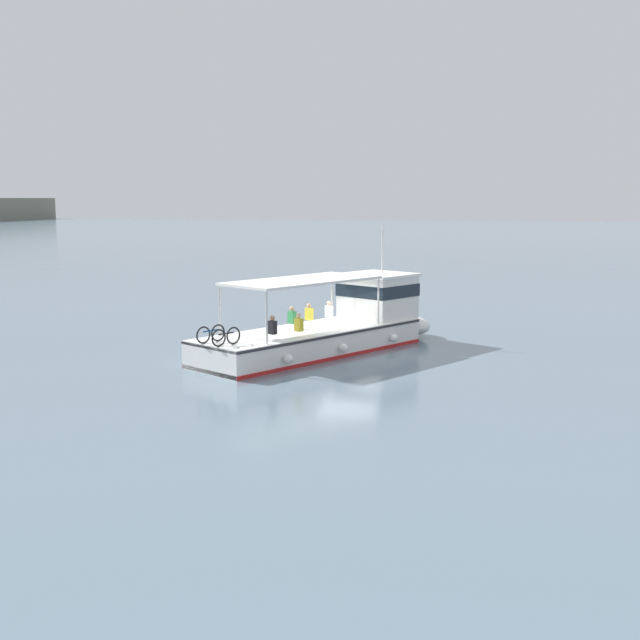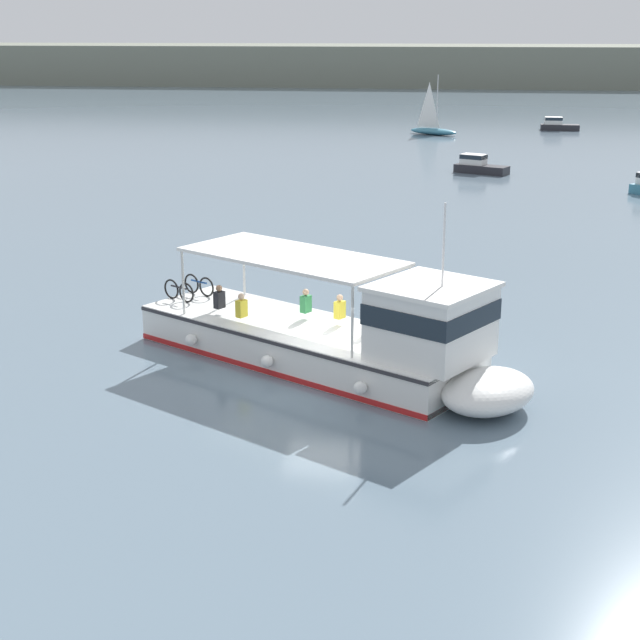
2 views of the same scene
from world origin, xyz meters
name	(u,v)px [view 1 (image 1 of 2)]	position (x,y,z in m)	size (l,w,h in m)	color
ground_plane	(349,352)	(0.00, 0.00, 0.00)	(400.00, 400.00, 0.00)	slate
ferry_main	(336,326)	(0.48, 0.63, 1.02)	(12.46, 9.25, 5.32)	white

